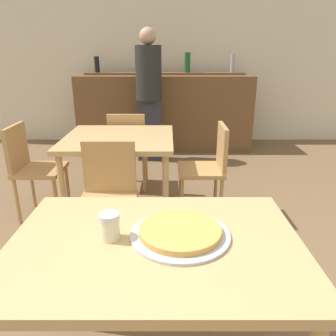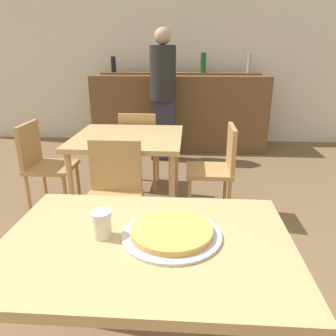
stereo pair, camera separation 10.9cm
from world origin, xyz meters
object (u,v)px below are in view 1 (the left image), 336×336
Objects in this scene: chair_far_side_right at (209,164)px; person_standing at (149,91)px; chair_far_side_back at (128,145)px; chair_far_side_left at (31,164)px; cheese_shaker at (110,226)px; pizza_tray at (180,232)px; chair_far_side_front at (108,193)px.

person_standing is (-0.62, 1.68, 0.44)m from chair_far_side_right.
chair_far_side_left is at bearing 38.13° from chair_far_side_back.
chair_far_side_back is 7.84× the size of cheese_shaker.
person_standing reaches higher than chair_far_side_left.
chair_far_side_back is 1.00× the size of chair_far_side_right.
cheese_shaker is at bearing -175.92° from pizza_tray.
cheese_shaker reaches higher than chair_far_side_left.
cheese_shaker reaches higher than chair_far_side_right.
chair_far_side_back is at bearing 101.93° from pizza_tray.
person_standing reaches higher than cheese_shaker.
chair_far_side_left is at bearing -90.00° from chair_far_side_right.
chair_far_side_back is 1.01m from chair_far_side_right.
chair_far_side_left is at bearing -119.81° from person_standing.
person_standing reaches higher than chair_far_side_front.
chair_far_side_front and chair_far_side_left have the same top height.
pizza_tray is 3.66× the size of cheese_shaker.
person_standing reaches higher than pizza_tray.
pizza_tray is 3.31m from person_standing.
chair_far_side_front is at bearing -128.13° from chair_far_side_left.
cheese_shaker reaches higher than chair_far_side_back.
chair_far_side_back reaches higher than pizza_tray.
pizza_tray is 0.23× the size of person_standing.
chair_far_side_front is at bearing 115.40° from pizza_tray.
person_standing is (0.17, 2.30, 0.44)m from chair_far_side_front.
chair_far_side_left is 2.15× the size of pizza_tray.
pizza_tray is at bearing -64.60° from chair_far_side_front.
chair_far_side_right is at bearing -90.00° from chair_far_side_left.
cheese_shaker is at bearing 95.09° from chair_far_side_back.
pizza_tray is 0.28m from cheese_shaker.
pizza_tray is (-0.32, -1.62, 0.27)m from chair_far_side_right.
chair_far_side_back and chair_far_side_left have the same top height.
pizza_tray is at bearing -84.76° from person_standing.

